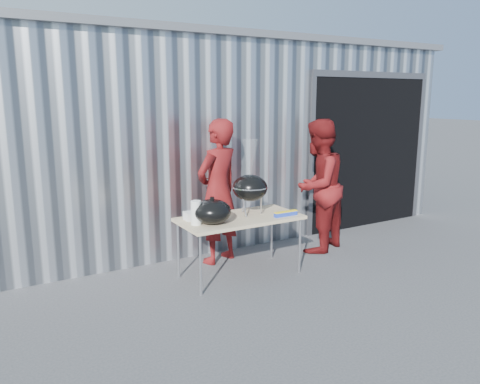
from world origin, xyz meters
TOP-DOWN VIEW (x-y plane):
  - ground at (0.00, 0.00)m, footprint 80.00×80.00m
  - building at (0.92, 4.59)m, footprint 8.20×6.20m
  - folding_table at (0.23, 0.77)m, footprint 1.50×0.75m
  - kettle_grill at (0.40, 0.82)m, footprint 0.44×0.44m
  - grill_lid at (-0.20, 0.67)m, footprint 0.44×0.44m
  - paper_towels at (-0.38, 0.72)m, footprint 0.12×0.12m
  - white_tub at (-0.32, 0.94)m, footprint 0.20×0.15m
  - foil_box at (0.74, 0.52)m, footprint 0.32×0.05m
  - person_cook at (0.24, 1.36)m, footprint 0.82×0.67m
  - person_bystander at (1.68, 1.06)m, footprint 1.13×1.02m

SIDE VIEW (x-z plane):
  - ground at x=0.00m, z-range 0.00..0.00m
  - folding_table at x=0.23m, z-range 0.33..1.08m
  - foil_box at x=0.74m, z-range 0.75..0.81m
  - white_tub at x=-0.32m, z-range 0.75..0.85m
  - paper_towels at x=-0.38m, z-range 0.75..1.03m
  - grill_lid at x=-0.20m, z-range 0.74..1.05m
  - person_bystander at x=1.68m, z-range 0.00..1.90m
  - person_cook at x=0.24m, z-range 0.00..1.92m
  - kettle_grill at x=0.40m, z-range 0.70..1.64m
  - building at x=0.92m, z-range -0.01..3.09m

